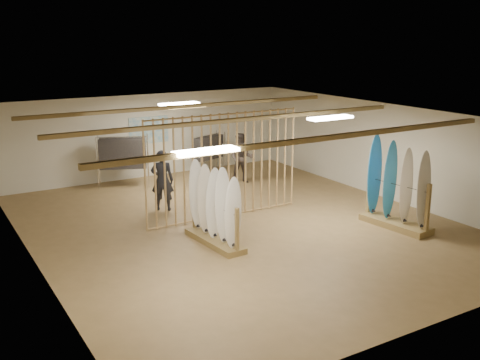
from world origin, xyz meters
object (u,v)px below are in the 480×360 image
rack_left (214,218)px  shopper_b (242,155)px  rack_right (397,199)px  shopper_a (162,176)px  clothing_rack_b (209,148)px  clothing_rack_a (123,153)px

rack_left → shopper_b: shopper_b is taller
rack_right → shopper_a: size_ratio=1.14×
clothing_rack_b → shopper_a: 4.35m
clothing_rack_b → shopper_b: bearing=-101.7°
clothing_rack_a → shopper_a: (0.09, -2.90, -0.12)m
shopper_a → shopper_b: bearing=-126.9°
rack_left → clothing_rack_b: bearing=59.3°
shopper_a → shopper_b: (3.40, 1.41, -0.04)m
clothing_rack_b → rack_right: bearing=-102.0°
clothing_rack_a → shopper_b: shopper_b is taller
rack_left → shopper_a: shopper_a is taller
clothing_rack_b → shopper_b: shopper_b is taller
rack_left → shopper_b: bearing=48.6°
rack_right → shopper_b: size_ratio=1.19×
rack_left → clothing_rack_a: (-0.08, 5.91, 0.45)m
rack_right → clothing_rack_a: 8.56m
rack_left → rack_right: size_ratio=0.90×
clothing_rack_b → shopper_b: 1.69m
rack_right → clothing_rack_a: size_ratio=1.32×
rack_left → clothing_rack_a: 5.93m
rack_left → rack_right: 4.68m
rack_right → shopper_a: rack_right is taller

